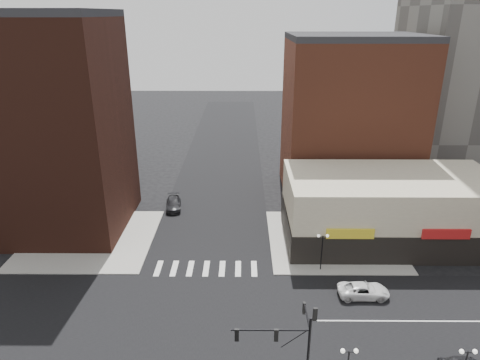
{
  "coord_description": "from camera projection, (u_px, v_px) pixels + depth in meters",
  "views": [
    {
      "loc": [
        3.77,
        -30.67,
        25.36
      ],
      "look_at": [
        3.51,
        6.03,
        11.0
      ],
      "focal_mm": 32.0,
      "sensor_mm": 36.0,
      "label": 1
    }
  ],
  "objects": [
    {
      "name": "ground",
      "position": [
        200.0,
        320.0,
        37.83
      ],
      "size": [
        240.0,
        240.0,
        0.0
      ],
      "primitive_type": "plane",
      "color": "black",
      "rests_on": "ground"
    },
    {
      "name": "road_ew",
      "position": [
        200.0,
        320.0,
        37.82
      ],
      "size": [
        200.0,
        14.0,
        0.02
      ],
      "primitive_type": "cube",
      "color": "black",
      "rests_on": "ground"
    },
    {
      "name": "road_ns",
      "position": [
        200.0,
        320.0,
        37.82
      ],
      "size": [
        14.0,
        200.0,
        0.02
      ],
      "primitive_type": "cube",
      "color": "black",
      "rests_on": "ground"
    },
    {
      "name": "sidewalk_nw",
      "position": [
        91.0,
        239.0,
        51.4
      ],
      "size": [
        15.0,
        15.0,
        0.12
      ],
      "primitive_type": "cube",
      "color": "gray",
      "rests_on": "ground"
    },
    {
      "name": "sidewalk_ne",
      "position": [
        332.0,
        239.0,
        51.21
      ],
      "size": [
        15.0,
        15.0,
        0.12
      ],
      "primitive_type": "cube",
      "color": "gray",
      "rests_on": "ground"
    },
    {
      "name": "building_nw",
      "position": [
        51.0,
        129.0,
        50.63
      ],
      "size": [
        16.0,
        15.0,
        25.0
      ],
      "primitive_type": "cube",
      "color": "#3A1B12",
      "rests_on": "ground"
    },
    {
      "name": "building_nw_low",
      "position": [
        17.0,
        144.0,
        67.51
      ],
      "size": [
        20.0,
        18.0,
        12.0
      ],
      "primitive_type": "cube",
      "color": "#3A1B12",
      "rests_on": "ground"
    },
    {
      "name": "building_ne_midrise",
      "position": [
        349.0,
        121.0,
        61.17
      ],
      "size": [
        18.0,
        15.0,
        22.0
      ],
      "primitive_type": "cube",
      "color": "brown",
      "rests_on": "ground"
    },
    {
      "name": "building_ne_row",
      "position": [
        388.0,
        213.0,
        50.45
      ],
      "size": [
        24.2,
        12.2,
        8.0
      ],
      "color": "beige",
      "rests_on": "ground"
    },
    {
      "name": "traffic_signal",
      "position": [
        294.0,
        339.0,
        28.68
      ],
      "size": [
        5.59,
        3.09,
        7.77
      ],
      "color": "black",
      "rests_on": "ground"
    },
    {
      "name": "street_lamp_se_a",
      "position": [
        348.0,
        360.0,
        29.1
      ],
      "size": [
        1.22,
        0.32,
        4.16
      ],
      "color": "black",
      "rests_on": "sidewalk_se"
    },
    {
      "name": "street_lamp_ne",
      "position": [
        322.0,
        243.0,
        44.0
      ],
      "size": [
        1.22,
        0.32,
        4.16
      ],
      "color": "black",
      "rests_on": "sidewalk_ne"
    },
    {
      "name": "white_suv",
      "position": [
        364.0,
        290.0,
        40.79
      ],
      "size": [
        4.86,
        2.26,
        1.35
      ],
      "primitive_type": "imported",
      "rotation": [
        0.0,
        0.0,
        1.58
      ],
      "color": "silver",
      "rests_on": "ground"
    },
    {
      "name": "dark_sedan_north",
      "position": [
        173.0,
        204.0,
        59.21
      ],
      "size": [
        2.63,
        5.13,
        1.42
      ],
      "primitive_type": "imported",
      "rotation": [
        0.0,
        0.0,
        0.13
      ],
      "color": "black",
      "rests_on": "ground"
    }
  ]
}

